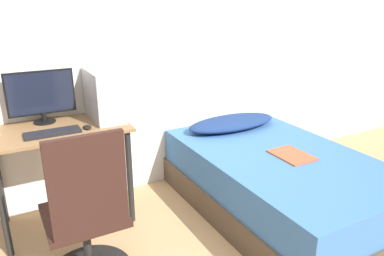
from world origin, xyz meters
name	(u,v)px	position (x,y,z in m)	size (l,w,h in m)	color
wall_back	(96,50)	(0.00, 1.48, 1.25)	(8.00, 0.05, 2.50)	silver
desk	(60,146)	(-0.39, 1.17, 0.63)	(0.96, 0.56, 0.76)	brown
office_chair	(88,228)	(-0.40, 0.43, 0.38)	(0.52, 0.52, 1.00)	black
bed	(279,183)	(1.12, 0.52, 0.25)	(1.16, 1.86, 0.50)	#4C3D2D
pillow	(232,123)	(1.12, 1.19, 0.56)	(0.88, 0.36, 0.11)	navy
magazine	(292,155)	(1.16, 0.45, 0.51)	(0.24, 0.32, 0.01)	#B24C2D
monitor	(41,95)	(-0.46, 1.35, 0.97)	(0.47, 0.16, 0.39)	black
keyboard	(53,133)	(-0.45, 1.06, 0.77)	(0.36, 0.13, 0.02)	black
pc_tower	(104,95)	(-0.03, 1.22, 0.95)	(0.21, 0.42, 0.37)	#99999E
mouse	(87,127)	(-0.21, 1.06, 0.77)	(0.06, 0.09, 0.02)	black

